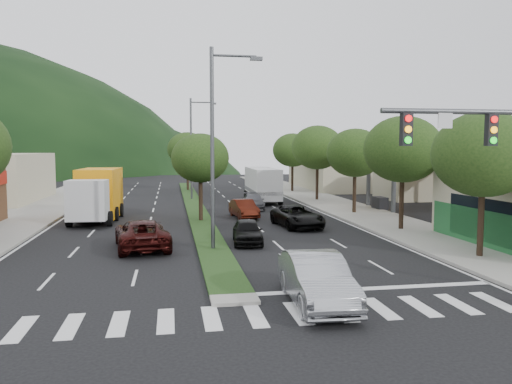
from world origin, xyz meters
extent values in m
plane|color=black|center=(0.00, 0.00, 0.00)|extent=(160.00, 160.00, 0.00)
cube|color=gray|center=(12.50, 25.00, 0.07)|extent=(5.00, 90.00, 0.15)
cube|color=gray|center=(-13.00, 25.00, 0.07)|extent=(6.00, 90.00, 0.15)
cube|color=#183312|center=(0.00, 28.00, 0.06)|extent=(1.60, 56.00, 0.12)
cube|color=silver|center=(0.00, -2.00, 0.01)|extent=(19.00, 2.20, 0.01)
cylinder|color=#47494C|center=(7.60, -1.50, 6.30)|extent=(6.00, 0.18, 0.18)
cube|color=black|center=(8.40, -1.65, 5.70)|extent=(0.35, 0.25, 1.05)
cube|color=black|center=(5.40, -1.65, 5.70)|extent=(0.35, 0.25, 1.05)
cube|color=silver|center=(19.00, 22.00, 5.00)|extent=(12.00, 8.00, 0.50)
cube|color=#FD9D0D|center=(19.00, 22.00, 4.65)|extent=(12.20, 8.20, 0.50)
cylinder|color=#47494C|center=(15.00, 19.50, 2.30)|extent=(0.36, 0.36, 4.60)
cylinder|color=#47494C|center=(23.00, 19.50, 2.30)|extent=(0.36, 0.36, 4.60)
cylinder|color=#47494C|center=(15.00, 24.50, 2.30)|extent=(0.36, 0.36, 4.60)
cylinder|color=#47494C|center=(23.00, 24.50, 2.30)|extent=(0.36, 0.36, 4.60)
cube|color=black|center=(15.00, 22.00, 0.55)|extent=(0.80, 1.60, 1.10)
cube|color=black|center=(23.00, 22.00, 0.55)|extent=(0.80, 1.60, 1.10)
cube|color=beige|center=(19.50, 44.00, 2.60)|extent=(10.00, 16.00, 5.20)
cylinder|color=black|center=(12.00, 4.00, 1.97)|extent=(0.28, 0.28, 3.64)
ellipsoid|color=#1A3210|center=(12.00, 4.00, 4.83)|extent=(4.60, 4.60, 3.91)
cylinder|color=black|center=(12.00, 12.00, 2.05)|extent=(0.28, 0.28, 3.81)
ellipsoid|color=#1A3210|center=(12.00, 12.00, 5.05)|extent=(4.80, 4.80, 4.08)
cylinder|color=black|center=(12.00, 20.00, 1.94)|extent=(0.28, 0.28, 3.58)
ellipsoid|color=#1A3210|center=(12.00, 20.00, 4.76)|extent=(4.40, 4.40, 3.74)
cylinder|color=black|center=(12.00, 30.00, 2.11)|extent=(0.28, 0.28, 3.92)
ellipsoid|color=#1A3210|center=(12.00, 30.00, 5.19)|extent=(5.00, 5.00, 4.25)
cylinder|color=black|center=(12.00, 40.00, 2.00)|extent=(0.28, 0.28, 3.70)
ellipsoid|color=#1A3210|center=(12.00, 40.00, 4.90)|extent=(4.60, 4.60, 3.91)
cylinder|color=black|center=(0.00, 18.00, 1.80)|extent=(0.28, 0.28, 3.36)
ellipsoid|color=#1A3210|center=(0.00, 18.00, 4.44)|extent=(4.00, 4.00, 3.40)
cylinder|color=black|center=(0.00, 44.00, 2.02)|extent=(0.28, 0.28, 3.81)
ellipsoid|color=#1A3210|center=(0.00, 44.00, 5.02)|extent=(4.80, 4.80, 4.08)
cylinder|color=#47494C|center=(0.00, 8.00, 5.00)|extent=(0.20, 0.20, 10.00)
cylinder|color=#47494C|center=(1.10, 8.00, 9.60)|extent=(2.20, 0.12, 0.12)
cube|color=#47494C|center=(2.20, 8.00, 9.50)|extent=(0.60, 0.25, 0.18)
cylinder|color=#47494C|center=(0.00, 33.00, 5.00)|extent=(0.20, 0.20, 10.00)
cylinder|color=#47494C|center=(1.10, 33.00, 9.60)|extent=(2.20, 0.12, 0.12)
cube|color=#47494C|center=(2.20, 33.00, 9.50)|extent=(0.60, 0.25, 0.18)
imported|color=#9FA1A6|center=(2.62, -1.20, 0.82)|extent=(1.94, 5.06, 1.65)
imported|color=black|center=(-3.54, 9.08, 0.75)|extent=(3.20, 5.69, 1.50)
imported|color=black|center=(1.98, 9.55, 0.65)|extent=(1.89, 3.94, 1.30)
imported|color=#505156|center=(4.80, 24.55, 0.64)|extent=(2.32, 4.58, 1.28)
imported|color=#48160C|center=(3.26, 19.55, 0.67)|extent=(1.86, 4.17, 1.33)
imported|color=black|center=(6.04, 14.55, 0.71)|extent=(2.89, 5.31, 1.41)
cube|color=silver|center=(-7.33, 16.52, 1.79)|extent=(2.54, 1.92, 2.58)
cube|color=orange|center=(-7.10, 20.66, 1.90)|extent=(2.83, 4.84, 3.47)
cube|color=black|center=(-7.15, 19.77, 0.50)|extent=(2.59, 6.61, 0.34)
cylinder|color=black|center=(-6.01, 16.92, 0.50)|extent=(0.39, 1.03, 1.01)
cylinder|color=black|center=(-8.59, 17.06, 0.50)|extent=(0.39, 1.03, 1.01)
cylinder|color=black|center=(-5.88, 19.36, 0.50)|extent=(0.39, 1.03, 1.01)
cylinder|color=black|center=(-8.45, 19.50, 0.50)|extent=(0.39, 1.03, 1.01)
cylinder|color=black|center=(-5.76, 21.58, 0.50)|extent=(0.39, 1.03, 1.01)
cylinder|color=black|center=(-8.33, 21.72, 0.50)|extent=(0.39, 1.03, 1.01)
cube|color=silver|center=(6.62, 30.16, 1.82)|extent=(2.53, 8.46, 2.80)
cube|color=slate|center=(6.62, 30.16, 1.12)|extent=(2.59, 8.46, 0.33)
cylinder|color=black|center=(5.53, 33.55, 0.42)|extent=(0.35, 0.85, 0.84)
cylinder|color=black|center=(7.86, 33.49, 0.42)|extent=(0.35, 0.85, 0.84)
cylinder|color=black|center=(5.51, 32.54, 0.42)|extent=(0.35, 0.85, 0.84)
cylinder|color=black|center=(7.84, 32.49, 0.42)|extent=(0.35, 0.85, 0.84)
cylinder|color=black|center=(5.38, 27.16, 0.42)|extent=(0.35, 0.85, 0.84)
cylinder|color=black|center=(7.72, 27.11, 0.42)|extent=(0.35, 0.85, 0.84)
camera|label=1|loc=(-2.05, -16.63, 5.10)|focal=35.00mm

